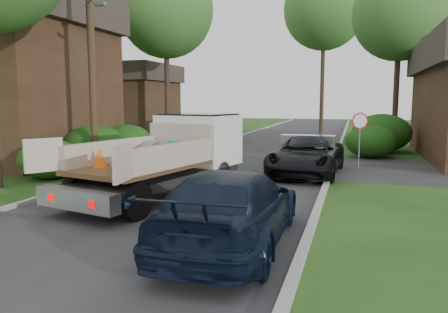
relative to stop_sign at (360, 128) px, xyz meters
name	(u,v)px	position (x,y,z in m)	size (l,w,h in m)	color
ground	(166,208)	(-5.20, -9.00, -1.78)	(120.00, 120.00, 0.00)	#1B4012
road	(249,161)	(-5.20, 1.00, -1.77)	(8.00, 90.00, 0.02)	#28282B
curb_left	(173,156)	(-9.30, 1.00, -1.72)	(0.20, 90.00, 0.12)	#9E9E99
curb_right	(334,163)	(-1.10, 1.00, -1.72)	(0.20, 90.00, 0.12)	#9E9E99
stop_sign	(360,128)	(0.00, 0.00, 0.00)	(0.71, 0.32, 2.48)	slate
utility_pole	(91,47)	(-10.68, -4.02, 3.40)	(2.42, 1.25, 10.00)	#382619
house_left_near	(2,74)	(-17.20, -2.00, 2.50)	(9.72, 8.64, 8.40)	#372316
house_left_far	(126,99)	(-18.70, 13.00, 1.27)	(7.56, 7.56, 6.00)	#372316
hedge_left_a	(50,159)	(-11.40, -6.00, -1.01)	(2.34, 2.34, 1.53)	#154710
hedge_left_b	(95,145)	(-11.70, -2.50, -0.84)	(2.86, 2.86, 1.87)	#154710
hedge_left_c	(127,140)	(-12.00, 1.00, -0.93)	(2.60, 2.60, 1.70)	#154710
hedge_right_a	(370,141)	(0.60, 4.00, -0.93)	(2.60, 2.60, 1.70)	#154710
hedge_right_b	(382,133)	(1.30, 7.00, -0.67)	(3.38, 3.38, 2.21)	#154710
tree_left_far	(166,11)	(-12.70, 8.00, 7.20)	(6.40, 6.40, 12.20)	#2D2119
tree_right_far	(400,14)	(2.30, 11.00, 6.70)	(6.00, 6.00, 11.50)	#2D2119
tree_left_back	(45,4)	(-19.20, 4.00, 7.20)	(6.00, 6.00, 12.00)	#2D2119
tree_center_far	(324,10)	(-3.20, 21.00, 9.20)	(7.20, 7.20, 14.60)	#2D2119
flatbed_truck	(177,151)	(-5.69, -6.97, -0.39)	(4.23, 7.16, 2.55)	black
black_pickup	(307,156)	(-2.04, -2.23, -1.00)	(2.56, 5.56, 1.54)	black
navy_suv	(231,208)	(-2.60, -11.50, -0.98)	(2.25, 5.53, 1.60)	black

